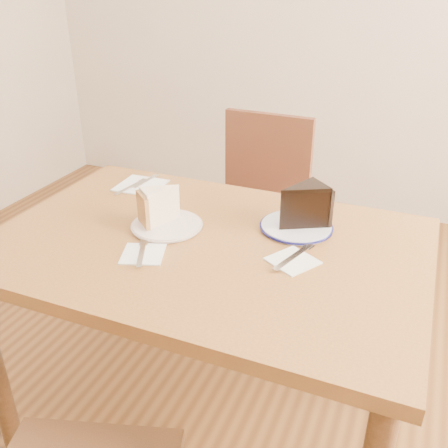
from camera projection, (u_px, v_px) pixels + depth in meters
ground at (210, 428)px, 1.74m from camera, size 4.00×4.00×0.00m
table at (207, 271)px, 1.44m from camera, size 1.20×0.80×0.75m
chair_far at (254, 216)px, 2.09m from camera, size 0.46×0.46×0.90m
plate_cream at (167, 225)px, 1.47m from camera, size 0.20×0.20×0.01m
plate_navy at (296, 227)px, 1.46m from camera, size 0.20×0.20×0.01m
carrot_cake at (162, 206)px, 1.46m from camera, size 0.13×0.13×0.09m
chocolate_cake at (300, 208)px, 1.43m from camera, size 0.16×0.17×0.11m
napkin_cream at (143, 254)px, 1.33m from camera, size 0.14×0.14×0.00m
napkin_navy at (293, 261)px, 1.30m from camera, size 0.15×0.15×0.00m
napkin_spare at (141, 185)px, 1.74m from camera, size 0.16×0.16×0.00m
fork_cream at (142, 254)px, 1.32m from camera, size 0.07×0.13×0.00m
knife_navy at (293, 257)px, 1.30m from camera, size 0.07×0.17×0.00m
fork_spare at (146, 181)px, 1.77m from camera, size 0.02×0.14×0.00m
knife_spare at (131, 187)px, 1.72m from camera, size 0.03×0.16×0.00m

